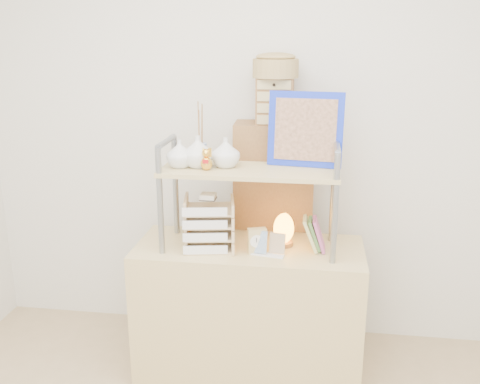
% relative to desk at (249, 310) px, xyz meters
% --- Properties ---
extents(room_shell, '(3.42, 3.41, 2.61)m').
position_rel_desk_xyz_m(room_shell, '(0.00, -0.81, 1.32)').
color(room_shell, silver).
rests_on(room_shell, ground).
extents(desk, '(1.20, 0.50, 0.75)m').
position_rel_desk_xyz_m(desk, '(0.00, 0.00, 0.00)').
color(desk, tan).
rests_on(desk, ground).
extents(cabinet, '(0.46, 0.26, 1.35)m').
position_rel_desk_xyz_m(cabinet, '(0.09, 0.37, 0.30)').
color(cabinet, brown).
rests_on(cabinet, ground).
extents(hutch, '(0.91, 0.34, 0.80)m').
position_rel_desk_xyz_m(hutch, '(-0.06, 0.01, 0.83)').
color(hutch, gray).
rests_on(hutch, desk).
extents(letter_tray, '(0.28, 0.27, 0.30)m').
position_rel_desk_xyz_m(letter_tray, '(-0.20, -0.05, 0.49)').
color(letter_tray, tan).
rests_on(letter_tray, desk).
extents(salt_lamp, '(0.12, 0.11, 0.18)m').
position_rel_desk_xyz_m(salt_lamp, '(0.18, 0.04, 0.47)').
color(salt_lamp, brown).
rests_on(salt_lamp, desk).
extents(desk_clock, '(0.10, 0.07, 0.13)m').
position_rel_desk_xyz_m(desk_clock, '(0.05, -0.08, 0.44)').
color(desk_clock, tan).
rests_on(desk_clock, desk).
extents(postcard_stand, '(0.18, 0.08, 0.12)m').
position_rel_desk_xyz_m(postcard_stand, '(0.11, -0.10, 0.41)').
color(postcard_stand, white).
rests_on(postcard_stand, desk).
extents(drawer_chest, '(0.20, 0.16, 0.25)m').
position_rel_desk_xyz_m(drawer_chest, '(0.09, 0.35, 1.10)').
color(drawer_chest, brown).
rests_on(drawer_chest, cabinet).
extents(woven_basket, '(0.25, 0.25, 0.10)m').
position_rel_desk_xyz_m(woven_basket, '(0.09, 0.35, 1.28)').
color(woven_basket, olive).
rests_on(woven_basket, drawer_chest).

